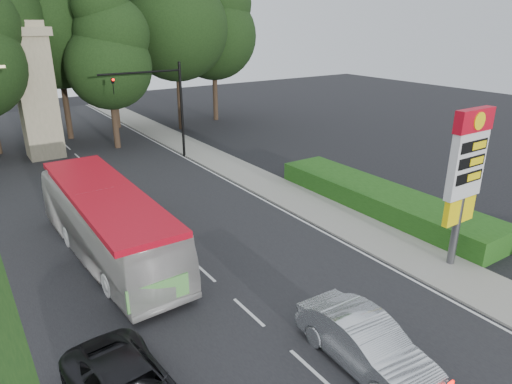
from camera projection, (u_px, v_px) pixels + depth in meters
ground at (322, 380)px, 13.57m from camera, size 120.00×120.00×0.00m
road_surface at (162, 233)px, 22.88m from camera, size 14.00×80.00×0.02m
sidewalk_right at (295, 198)px, 27.30m from camera, size 3.00×80.00×0.12m
hedge at (381, 200)px, 25.58m from camera, size 3.00×14.00×1.20m
gas_station_pylon at (466, 168)px, 18.35m from camera, size 2.10×0.45×6.85m
traffic_signal_mast at (165, 98)px, 33.51m from camera, size 6.10×0.35×7.20m
monument at (36, 91)px, 34.00m from camera, size 3.00×3.00×10.05m
tree_center_right at (52, 7)px, 37.36m from camera, size 9.24×9.24×18.15m
tree_east_near at (107, 24)px, 42.00m from camera, size 8.12×8.12×15.95m
tree_east_mid at (174, 4)px, 40.92m from camera, size 9.52×9.52×18.70m
tree_far_east at (213, 17)px, 45.44m from camera, size 8.68×8.68×17.05m
tree_monument_right at (107, 48)px, 35.46m from camera, size 6.72×6.72×13.20m
transit_bus at (108, 225)px, 20.05m from camera, size 3.28×11.60×3.20m
sedan_silver at (365, 343)px, 13.88m from camera, size 1.85×4.95×1.62m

